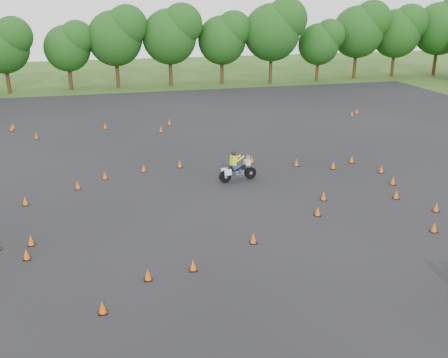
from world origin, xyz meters
TOP-DOWN VIEW (x-y plane):
  - ground at (0.00, 0.00)m, footprint 140.00×140.00m
  - asphalt_pad at (0.00, 6.00)m, footprint 62.00×62.00m
  - treeline at (4.19, 35.12)m, footprint 87.48×32.07m
  - traffic_cones at (-1.33, 6.01)m, footprint 36.25×32.68m
  - rider_yellow at (1.54, 6.72)m, footprint 2.37×1.08m

SIDE VIEW (x-z plane):
  - ground at x=0.00m, z-range 0.00..0.00m
  - asphalt_pad at x=0.00m, z-range 0.01..0.01m
  - traffic_cones at x=-1.33m, z-range 0.01..0.46m
  - rider_yellow at x=1.54m, z-range 0.00..1.77m
  - treeline at x=4.19m, z-range -0.68..9.93m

